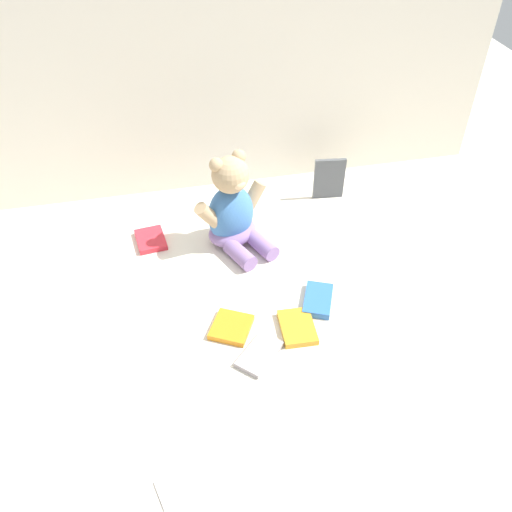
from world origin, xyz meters
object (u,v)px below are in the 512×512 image
object	(u,v)px
book_case_3	(231,327)
book_case_4	(259,354)
book_case_2	(151,240)
book_case_0	(189,500)
book_case_5	(297,327)
book_case_6	(318,300)
teddy_bear	(233,212)
book_case_1	(329,179)

from	to	relation	value
book_case_3	book_case_4	size ratio (longest dim) A/B	0.82
book_case_2	book_case_3	size ratio (longest dim) A/B	1.09
book_case_0	book_case_3	xyz separation A→B (m)	(0.15, 0.40, 0.00)
book_case_5	book_case_6	bearing A→B (deg)	-131.40
teddy_bear	book_case_1	world-z (taller)	teddy_bear
book_case_3	book_case_6	world-z (taller)	book_case_6
book_case_1	book_case_5	world-z (taller)	book_case_1
book_case_1	book_case_4	bearing A→B (deg)	-114.11
book_case_2	book_case_6	size ratio (longest dim) A/B	0.92
book_case_4	book_case_6	xyz separation A→B (m)	(0.18, 0.14, 0.00)
book_case_6	book_case_1	bearing A→B (deg)	-87.66
book_case_2	teddy_bear	bearing A→B (deg)	-17.71
book_case_4	teddy_bear	bearing A→B (deg)	132.21
book_case_0	book_case_5	xyz separation A→B (m)	(0.31, 0.36, 0.00)
teddy_bear	book_case_5	bearing A→B (deg)	-100.64
book_case_3	book_case_2	bearing A→B (deg)	-37.79
book_case_1	book_case_2	distance (m)	0.59
book_case_1	book_case_2	bearing A→B (deg)	-162.08
book_case_1	book_case_4	distance (m)	0.68
book_case_2	book_case_3	distance (m)	0.42
book_case_6	book_case_0	bearing A→B (deg)	71.97
book_case_4	book_case_5	bearing A→B (deg)	73.35
book_case_1	book_case_6	xyz separation A→B (m)	(-0.17, -0.45, -0.06)
book_case_3	book_case_4	bearing A→B (deg)	145.90
book_case_1	book_case_3	xyz separation A→B (m)	(-0.40, -0.49, -0.06)
book_case_0	book_case_1	xyz separation A→B (m)	(0.56, 0.88, 0.06)
teddy_bear	book_case_2	size ratio (longest dim) A/B	2.69
book_case_0	book_case_1	distance (m)	1.05
teddy_bear	book_case_2	world-z (taller)	teddy_bear
book_case_4	book_case_5	distance (m)	0.12
book_case_3	book_case_1	bearing A→B (deg)	-101.28
teddy_bear	book_case_6	size ratio (longest dim) A/B	2.47
book_case_0	book_case_1	world-z (taller)	book_case_1
teddy_bear	book_case_2	distance (m)	0.26
teddy_bear	book_case_4	size ratio (longest dim) A/B	2.42
book_case_0	book_case_4	size ratio (longest dim) A/B	1.10
book_case_1	book_case_4	xyz separation A→B (m)	(-0.36, -0.58, -0.06)
book_case_3	book_case_6	bearing A→B (deg)	-141.42
teddy_bear	book_case_5	distance (m)	0.39
book_case_0	book_case_2	distance (m)	0.78
book_case_6	book_case_3	bearing A→B (deg)	33.52
book_case_2	book_case_4	xyz separation A→B (m)	(0.22, -0.47, -0.00)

